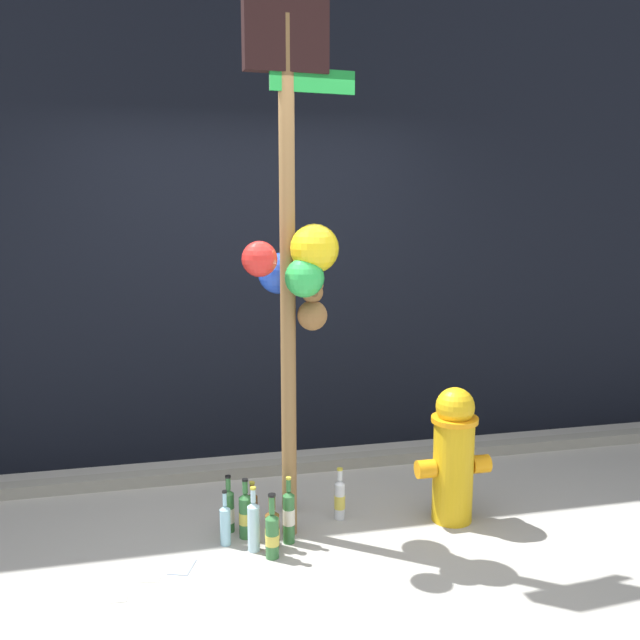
% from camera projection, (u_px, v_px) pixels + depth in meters
% --- Properties ---
extents(ground_plane, '(14.00, 14.00, 0.00)m').
position_uv_depth(ground_plane, '(291.00, 560.00, 3.67)').
color(ground_plane, '#9E9B93').
extents(building_wall, '(10.00, 0.20, 3.91)m').
position_uv_depth(building_wall, '(244.00, 189.00, 4.96)').
color(building_wall, black).
rests_on(building_wall, ground_plane).
extents(curb_strip, '(8.00, 0.12, 0.08)m').
position_uv_depth(curb_strip, '(258.00, 469.00, 4.81)').
color(curb_strip, gray).
rests_on(curb_strip, ground_plane).
extents(memorial_post, '(0.63, 0.49, 2.88)m').
position_uv_depth(memorial_post, '(293.00, 238.00, 3.67)').
color(memorial_post, olive).
rests_on(memorial_post, ground_plane).
extents(fire_hydrant, '(0.45, 0.27, 0.81)m').
position_uv_depth(fire_hydrant, '(454.00, 454.00, 4.07)').
color(fire_hydrant, gold).
rests_on(fire_hydrant, ground_plane).
extents(bottle_0, '(0.06, 0.06, 0.28)m').
position_uv_depth(bottle_0, '(253.00, 510.00, 4.02)').
color(bottle_0, brown).
rests_on(bottle_0, ground_plane).
extents(bottle_1, '(0.08, 0.08, 0.35)m').
position_uv_depth(bottle_1, '(246.00, 514.00, 3.90)').
color(bottle_1, '#337038').
rests_on(bottle_1, ground_plane).
extents(bottle_2, '(0.07, 0.07, 0.36)m').
position_uv_depth(bottle_2, '(254.00, 525.00, 3.75)').
color(bottle_2, '#B2DBEA').
rests_on(bottle_2, ground_plane).
extents(bottle_3, '(0.07, 0.07, 0.36)m').
position_uv_depth(bottle_3, '(289.00, 490.00, 4.23)').
color(bottle_3, brown).
rests_on(bottle_3, ground_plane).
extents(bottle_4, '(0.07, 0.07, 0.38)m').
position_uv_depth(bottle_4, '(289.00, 516.00, 3.84)').
color(bottle_4, '#337038').
rests_on(bottle_4, ground_plane).
extents(bottle_5, '(0.08, 0.08, 0.31)m').
position_uv_depth(bottle_5, '(272.00, 527.00, 3.79)').
color(bottle_5, brown).
rests_on(bottle_5, ground_plane).
extents(bottle_6, '(0.07, 0.07, 0.36)m').
position_uv_depth(bottle_6, '(272.00, 534.00, 3.68)').
color(bottle_6, '#337038').
rests_on(bottle_6, ground_plane).
extents(bottle_7, '(0.06, 0.06, 0.31)m').
position_uv_depth(bottle_7, '(225.00, 523.00, 3.82)').
color(bottle_7, '#93CCE0').
rests_on(bottle_7, ground_plane).
extents(bottle_8, '(0.06, 0.06, 0.32)m').
position_uv_depth(bottle_8, '(340.00, 499.00, 4.13)').
color(bottle_8, silver).
rests_on(bottle_8, ground_plane).
extents(bottle_9, '(0.06, 0.06, 0.34)m').
position_uv_depth(bottle_9, '(229.00, 510.00, 3.97)').
color(bottle_9, '#337038').
rests_on(bottle_9, ground_plane).
extents(litter_0, '(0.16, 0.19, 0.01)m').
position_uv_depth(litter_0, '(182.00, 567.00, 3.60)').
color(litter_0, '#8C99B2').
rests_on(litter_0, ground_plane).
extents(litter_1, '(0.08, 0.07, 0.01)m').
position_uv_depth(litter_1, '(119.00, 598.00, 3.32)').
color(litter_1, silver).
rests_on(litter_1, ground_plane).
extents(litter_2, '(0.12, 0.09, 0.01)m').
position_uv_depth(litter_2, '(149.00, 579.00, 3.49)').
color(litter_2, silver).
rests_on(litter_2, ground_plane).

